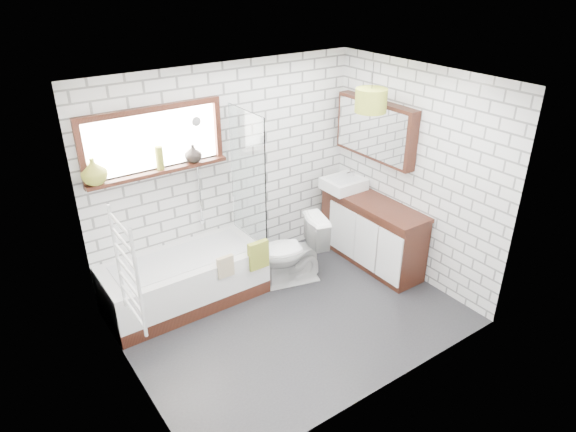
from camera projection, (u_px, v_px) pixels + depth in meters
floor at (293, 317)px, 5.56m from camera, size 3.40×2.60×0.01m
ceiling at (294, 83)px, 4.43m from camera, size 3.40×2.60×0.01m
wall_back at (228, 172)px, 5.95m from camera, size 3.40×0.01×2.50m
wall_front at (389, 274)px, 4.04m from camera, size 3.40×0.01×2.50m
wall_left at (121, 267)px, 4.12m from camera, size 0.01×2.60×2.50m
wall_right at (414, 175)px, 5.87m from camera, size 0.01×2.60×2.50m
window at (154, 141)px, 5.24m from camera, size 1.52×0.16×0.68m
towel_radiator at (127, 271)px, 4.17m from camera, size 0.06×0.52×1.00m
mirror_cabinet at (375, 130)px, 6.08m from camera, size 0.16×1.20×0.70m
shower_riser at (198, 173)px, 5.67m from camera, size 0.02×0.02×1.30m
bathtub at (185, 280)px, 5.68m from camera, size 1.75×0.77×0.56m
shower_screen at (248, 177)px, 5.66m from camera, size 0.02×0.72×1.50m
towel_green at (258, 255)px, 5.65m from camera, size 0.24×0.07×0.33m
towel_beige at (225, 267)px, 5.44m from camera, size 0.19×0.05×0.24m
vanity at (372, 232)px, 6.38m from camera, size 0.48×1.48×0.85m
basin at (344, 184)px, 6.50m from camera, size 0.48×0.42×0.14m
tap at (353, 177)px, 6.55m from camera, size 0.03×0.03×0.16m
toilet at (291, 252)px, 5.99m from camera, size 0.66×0.90×0.82m
vase_olive at (94, 173)px, 4.97m from camera, size 0.33×0.33×0.26m
vase_dark at (193, 155)px, 5.52m from camera, size 0.24×0.24×0.19m
bottle at (160, 160)px, 5.31m from camera, size 0.10×0.10×0.25m
pendant at (371, 100)px, 5.53m from camera, size 0.35×0.35×0.25m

